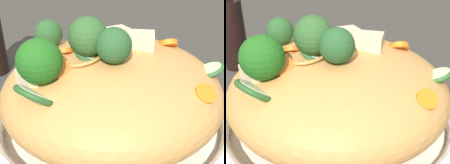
{
  "view_description": "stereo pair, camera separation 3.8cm",
  "coord_description": "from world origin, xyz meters",
  "views": [
    {
      "loc": [
        -0.02,
        -0.33,
        0.27
      ],
      "look_at": [
        0.0,
        0.0,
        0.08
      ],
      "focal_mm": 50.31,
      "sensor_mm": 36.0,
      "label": 1
    },
    {
      "loc": [
        0.02,
        -0.33,
        0.27
      ],
      "look_at": [
        0.0,
        0.0,
        0.08
      ],
      "focal_mm": 50.31,
      "sensor_mm": 36.0,
      "label": 2
    }
  ],
  "objects": [
    {
      "name": "ground_plane",
      "position": [
        0.0,
        0.0,
        0.0
      ],
      "size": [
        3.0,
        3.0,
        0.0
      ],
      "primitive_type": "plane",
      "color": "#35342E"
    },
    {
      "name": "serving_bowl",
      "position": [
        0.0,
        0.0,
        0.02
      ],
      "size": [
        0.33,
        0.33,
        0.05
      ],
      "color": "white",
      "rests_on": "ground_plane"
    },
    {
      "name": "noodle_heap",
      "position": [
        -0.0,
        0.0,
        0.07
      ],
      "size": [
        0.27,
        0.27,
        0.11
      ],
      "color": "#C18946",
      "rests_on": "serving_bowl"
    },
    {
      "name": "broccoli_florets",
      "position": [
        -0.05,
        -0.02,
        0.14
      ],
      "size": [
        0.13,
        0.15,
        0.07
      ],
      "color": "#9DB77B",
      "rests_on": "serving_bowl"
    },
    {
      "name": "carrot_coins",
      "position": [
        0.03,
        0.0,
        0.11
      ],
      "size": [
        0.18,
        0.16,
        0.04
      ],
      "color": "orange",
      "rests_on": "serving_bowl"
    },
    {
      "name": "zucchini_slices",
      "position": [
        -0.02,
        -0.01,
        0.11
      ],
      "size": [
        0.25,
        0.21,
        0.05
      ],
      "color": "beige",
      "rests_on": "serving_bowl"
    },
    {
      "name": "chicken_chunks",
      "position": [
        -0.0,
        0.01,
        0.12
      ],
      "size": [
        0.16,
        0.12,
        0.04
      ],
      "color": "beige",
      "rests_on": "serving_bowl"
    }
  ]
}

